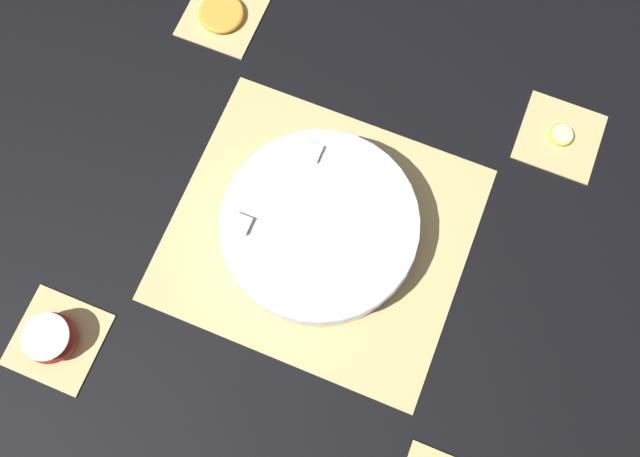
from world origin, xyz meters
The scene contains 9 objects.
ground_plane centered at (0.00, 0.00, 0.00)m, with size 6.00×6.00×0.00m, color black.
bamboo_mat_center centered at (0.00, 0.00, 0.00)m, with size 0.44×0.40×0.01m.
coaster_mat_near_left centered at (-0.30, -0.29, 0.00)m, with size 0.13×0.13×0.01m.
coaster_mat_near_right centered at (0.30, -0.29, 0.00)m, with size 0.13×0.13×0.01m.
coaster_mat_far_right centered at (0.30, 0.29, 0.00)m, with size 0.13×0.13×0.01m.
fruit_salad_bowl centered at (0.00, 0.00, 0.04)m, with size 0.29×0.29×0.07m.
apple_half centered at (0.30, 0.29, 0.03)m, with size 0.07×0.07×0.04m.
orange_slice_whole centered at (0.30, -0.29, 0.01)m, with size 0.08×0.08×0.01m.
banana_coin_single centered at (-0.30, -0.29, 0.01)m, with size 0.04×0.04×0.01m.
Camera 1 is at (-0.09, 0.23, 0.93)m, focal length 35.00 mm.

